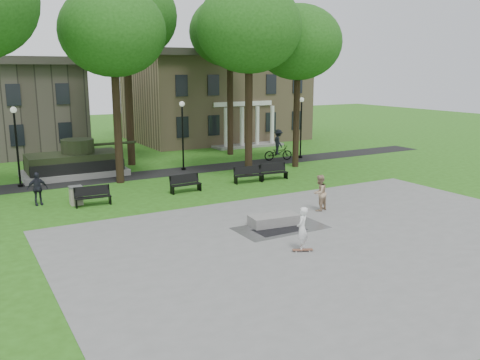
# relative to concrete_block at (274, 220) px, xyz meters

# --- Properties ---
(ground) EXTENTS (120.00, 120.00, 0.00)m
(ground) POSITION_rel_concrete_block_xyz_m (1.11, 1.53, -0.24)
(ground) COLOR #285514
(ground) RESTS_ON ground
(plaza) EXTENTS (22.00, 16.00, 0.02)m
(plaza) POSITION_rel_concrete_block_xyz_m (1.11, -3.47, -0.23)
(plaza) COLOR gray
(plaza) RESTS_ON ground
(footpath) EXTENTS (44.00, 2.60, 0.01)m
(footpath) POSITION_rel_concrete_block_xyz_m (1.11, 13.53, -0.24)
(footpath) COLOR black
(footpath) RESTS_ON ground
(building_right) EXTENTS (17.00, 12.00, 8.60)m
(building_right) POSITION_rel_concrete_block_xyz_m (11.11, 27.52, 4.10)
(building_right) COLOR #9E8460
(building_right) RESTS_ON ground
(tree_1) EXTENTS (6.20, 6.20, 11.63)m
(tree_1) POSITION_rel_concrete_block_xyz_m (-3.39, 12.03, 8.71)
(tree_1) COLOR black
(tree_1) RESTS_ON ground
(tree_2) EXTENTS (6.60, 6.60, 12.16)m
(tree_2) POSITION_rel_concrete_block_xyz_m (4.61, 10.03, 9.07)
(tree_2) COLOR black
(tree_2) RESTS_ON ground
(tree_3) EXTENTS (6.00, 6.00, 11.19)m
(tree_3) POSITION_rel_concrete_block_xyz_m (9.11, 11.03, 8.35)
(tree_3) COLOR black
(tree_3) RESTS_ON ground
(tree_4) EXTENTS (7.20, 7.20, 13.50)m
(tree_4) POSITION_rel_concrete_block_xyz_m (-0.89, 17.53, 10.15)
(tree_4) COLOR black
(tree_4) RESTS_ON ground
(tree_5) EXTENTS (6.40, 6.40, 12.44)m
(tree_5) POSITION_rel_concrete_block_xyz_m (7.61, 18.03, 9.42)
(tree_5) COLOR black
(tree_5) RESTS_ON ground
(lamp_left) EXTENTS (0.36, 0.36, 4.73)m
(lamp_left) POSITION_rel_concrete_block_xyz_m (-8.89, 13.83, 2.55)
(lamp_left) COLOR black
(lamp_left) RESTS_ON ground
(lamp_mid) EXTENTS (0.36, 0.36, 4.73)m
(lamp_mid) POSITION_rel_concrete_block_xyz_m (1.61, 13.83, 2.55)
(lamp_mid) COLOR black
(lamp_mid) RESTS_ON ground
(lamp_right) EXTENTS (0.36, 0.36, 4.73)m
(lamp_right) POSITION_rel_concrete_block_xyz_m (11.61, 13.83, 2.55)
(lamp_right) COLOR black
(lamp_right) RESTS_ON ground
(tank_monument) EXTENTS (7.45, 3.40, 2.40)m
(tank_monument) POSITION_rel_concrete_block_xyz_m (-5.35, 15.53, 0.61)
(tank_monument) COLOR gray
(tank_monument) RESTS_ON ground
(puddle) EXTENTS (2.20, 1.20, 0.00)m
(puddle) POSITION_rel_concrete_block_xyz_m (-0.20, -0.73, -0.22)
(puddle) COLOR black
(puddle) RESTS_ON plaza
(concrete_block) EXTENTS (2.30, 1.24, 0.45)m
(concrete_block) POSITION_rel_concrete_block_xyz_m (0.00, 0.00, 0.00)
(concrete_block) COLOR gray
(concrete_block) RESTS_ON plaza
(skateboard) EXTENTS (0.79, 0.50, 0.07)m
(skateboard) POSITION_rel_concrete_block_xyz_m (-0.93, -3.39, -0.19)
(skateboard) COLOR brown
(skateboard) RESTS_ON plaza
(skateboarder) EXTENTS (0.74, 0.70, 1.70)m
(skateboarder) POSITION_rel_concrete_block_xyz_m (-0.87, -3.25, 0.63)
(skateboarder) COLOR white
(skateboarder) RESTS_ON plaza
(friend_watching) EXTENTS (1.04, 0.92, 1.79)m
(friend_watching) POSITION_rel_concrete_block_xyz_m (3.24, 0.88, 0.67)
(friend_watching) COLOR tan
(friend_watching) RESTS_ON plaza
(pedestrian_walker) EXTENTS (1.04, 0.49, 1.72)m
(pedestrian_walker) POSITION_rel_concrete_block_xyz_m (-8.62, 8.90, 0.61)
(pedestrian_walker) COLOR black
(pedestrian_walker) RESTS_ON ground
(cyclist) EXTENTS (2.32, 1.38, 2.37)m
(cyclist) POSITION_rel_concrete_block_xyz_m (9.50, 13.82, 0.72)
(cyclist) COLOR black
(cyclist) RESTS_ON ground
(park_bench_0) EXTENTS (1.82, 0.62, 1.00)m
(park_bench_0) POSITION_rel_concrete_block_xyz_m (-6.20, 7.43, 0.28)
(park_bench_0) COLOR black
(park_bench_0) RESTS_ON ground
(park_bench_1) EXTENTS (1.82, 0.60, 1.00)m
(park_bench_1) POSITION_rel_concrete_block_xyz_m (-0.90, 7.77, 0.28)
(park_bench_1) COLOR black
(park_bench_1) RESTS_ON ground
(park_bench_2) EXTENTS (1.84, 0.73, 1.00)m
(park_bench_2) POSITION_rel_concrete_block_xyz_m (3.44, 8.15, 0.28)
(park_bench_2) COLOR black
(park_bench_2) RESTS_ON ground
(park_bench_3) EXTENTS (1.84, 0.70, 1.00)m
(park_bench_3) POSITION_rel_concrete_block_xyz_m (5.31, 8.14, 0.28)
(park_bench_3) COLOR black
(park_bench_3) RESTS_ON ground
(trash_bin) EXTENTS (0.68, 0.68, 0.96)m
(trash_bin) POSITION_rel_concrete_block_xyz_m (-6.90, 8.03, 0.24)
(trash_bin) COLOR #A9A08B
(trash_bin) RESTS_ON ground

